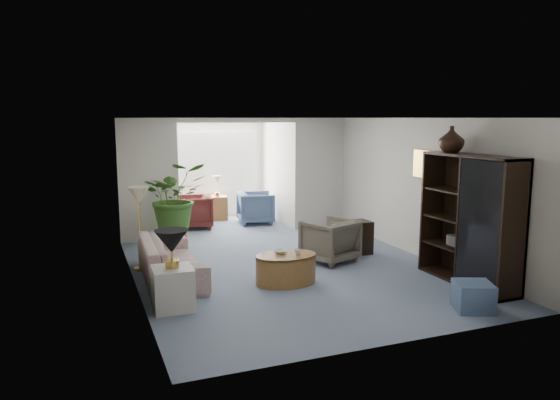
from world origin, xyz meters
name	(u,v)px	position (x,y,z in m)	size (l,w,h in m)	color
floor	(293,271)	(0.00, 0.00, 0.00)	(6.00, 6.00, 0.00)	#7C8AA4
sunroom_floor	(227,224)	(0.00, 4.10, 0.00)	(2.60, 2.60, 0.00)	#7C8AA4
back_pier_left	(149,181)	(-1.90, 3.00, 1.25)	(1.20, 0.12, 2.50)	silver
back_pier_right	(319,173)	(1.90, 3.00, 1.25)	(1.20, 0.12, 2.50)	silver
back_header	(239,120)	(0.00, 3.00, 2.45)	(2.60, 0.12, 0.10)	silver
window_pane	(214,162)	(0.00, 5.18, 1.40)	(2.20, 0.02, 1.50)	white
window_blinds	(214,162)	(0.00, 5.15, 1.40)	(2.20, 0.02, 1.50)	white
framed_picture	(425,164)	(2.46, -0.10, 1.70)	(0.04, 0.50, 0.40)	beige
sofa	(171,259)	(-1.94, 0.34, 0.31)	(2.13, 0.83, 0.62)	beige
end_table	(173,288)	(-2.14, -1.01, 0.28)	(0.51, 0.51, 0.57)	beige
table_lamp	(171,241)	(-2.14, -1.01, 0.92)	(0.44, 0.44, 0.30)	black
floor_lamp	(139,195)	(-2.32, 1.00, 1.25)	(0.36, 0.36, 0.28)	beige
coffee_table	(286,269)	(-0.35, -0.55, 0.23)	(0.95, 0.95, 0.45)	olive
coffee_bowl	(281,252)	(-0.40, -0.45, 0.48)	(0.21, 0.21, 0.05)	silver
coffee_cup	(298,252)	(-0.20, -0.65, 0.49)	(0.10, 0.10, 0.09)	silver
wingback_chair	(330,241)	(0.83, 0.32, 0.37)	(0.80, 0.82, 0.75)	#676051
side_table_dark	(356,237)	(1.53, 0.62, 0.31)	(0.51, 0.41, 0.61)	black
entertainment_cabinet	(470,220)	(2.23, -1.53, 0.98)	(0.47, 1.77, 1.97)	black
cabinet_urn	(451,139)	(2.23, -1.03, 2.17)	(0.39, 0.39, 0.41)	black
ottoman	(473,296)	(1.52, -2.48, 0.19)	(0.46, 0.46, 0.37)	slate
plant_pot	(177,239)	(-1.49, 2.35, 0.16)	(0.40, 0.40, 0.32)	#AB5D31
house_plant	(175,197)	(-1.49, 2.35, 0.99)	(1.21, 1.05, 1.35)	#325D20
sunroom_chair_blue	(256,208)	(0.69, 3.98, 0.38)	(0.80, 0.83, 0.75)	slate
sunroom_chair_maroon	(194,212)	(-0.81, 3.98, 0.38)	(0.81, 0.83, 0.75)	maroon
sunroom_table	(217,208)	(-0.06, 4.73, 0.29)	(0.48, 0.37, 0.59)	olive
shelf_clutter	(481,227)	(2.18, -1.83, 0.94)	(0.30, 0.93, 1.06)	black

